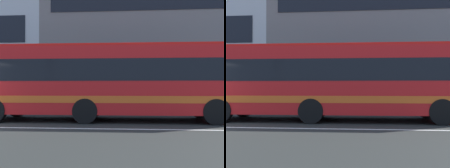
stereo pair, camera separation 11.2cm
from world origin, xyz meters
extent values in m
cube|color=gray|center=(10.75, 13.57, 6.96)|extent=(20.99, 9.12, 13.92)
cube|color=red|center=(5.62, 2.37, 1.72)|extent=(10.80, 2.61, 2.75)
cube|color=black|center=(5.62, 2.37, 2.14)|extent=(10.15, 2.62, 0.88)
cube|color=#DF5B1C|center=(5.62, 2.37, 0.97)|extent=(10.59, 2.63, 0.28)
cube|color=red|center=(5.62, 2.37, 3.16)|extent=(10.36, 2.21, 0.12)
cylinder|color=black|center=(9.98, 3.56, 0.50)|extent=(1.00, 0.29, 1.00)
cylinder|color=black|center=(10.01, 1.30, 0.50)|extent=(1.00, 0.29, 1.00)
cylinder|color=black|center=(4.94, 3.49, 0.50)|extent=(1.00, 0.29, 1.00)
cylinder|color=black|center=(4.97, 1.23, 0.50)|extent=(1.00, 0.29, 1.00)
cylinder|color=black|center=(1.22, 3.43, 0.50)|extent=(1.00, 0.29, 1.00)
camera|label=1|loc=(6.90, -9.24, 1.45)|focal=42.96mm
camera|label=2|loc=(7.02, -9.23, 1.45)|focal=42.96mm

